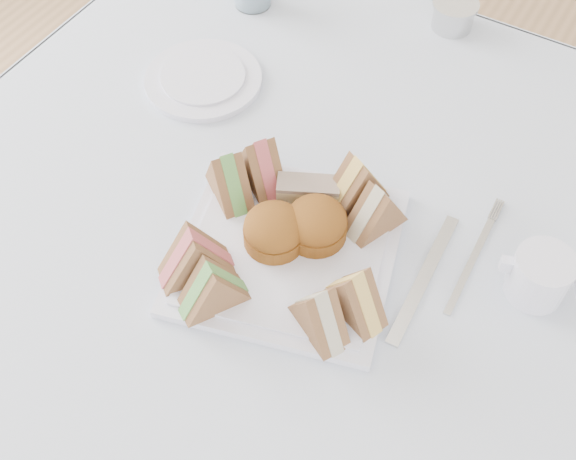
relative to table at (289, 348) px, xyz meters
The scene contains 20 objects.
floor 0.37m from the table, ahead, with size 4.00×4.00×0.00m, color #9E7751.
table is the anchor object (origin of this frame).
tablecloth 0.37m from the table, ahead, with size 1.02×1.02×0.01m, color white.
serving_plate 0.39m from the table, 61.77° to the right, with size 0.26×0.26×0.01m, color white.
sandwich_fl_a 0.45m from the table, 108.64° to the right, with size 0.09×0.04×0.08m, color brown, non-canonical shape.
sandwich_fl_b 0.45m from the table, 92.35° to the right, with size 0.08×0.04×0.07m, color brown, non-canonical shape.
sandwich_fr_a 0.45m from the table, 33.11° to the right, with size 0.08×0.04×0.07m, color brown, non-canonical shape.
sandwich_fr_b 0.46m from the table, 48.68° to the right, with size 0.08×0.04×0.07m, color brown, non-canonical shape.
sandwich_bl_a 0.43m from the table, 167.01° to the right, with size 0.08×0.04×0.08m, color brown, non-canonical shape.
sandwich_bl_b 0.43m from the table, 158.68° to the left, with size 0.09×0.04×0.08m, color brown, non-canonical shape.
sandwich_br_a 0.44m from the table, 16.59° to the left, with size 0.08×0.04×0.07m, color brown, non-canonical shape.
sandwich_br_b 0.44m from the table, 40.12° to the left, with size 0.09×0.04×0.08m, color brown, non-canonical shape.
scone_left 0.42m from the table, 79.76° to the right, with size 0.08×0.08×0.05m, color brown.
scone_right 0.42m from the table, 22.14° to the right, with size 0.08×0.08×0.05m, color brown.
pastry_slice 0.41m from the table, 61.20° to the left, with size 0.08×0.03×0.04m, color #D0BF8A.
side_plate 0.47m from the table, 147.74° to the left, with size 0.18×0.18×0.01m, color white.
tea_strainer 0.61m from the table, 86.32° to the left, with size 0.07×0.07×0.04m, color #BDBDBD.
knife 0.42m from the table, ahead, with size 0.02×0.20×0.00m, color #BDBDBD.
fork 0.44m from the table, 10.93° to the left, with size 0.01×0.16×0.00m, color #BDBDBD.
creamer_jug 0.51m from the table, ahead, with size 0.07×0.07×0.06m, color white.
Camera 1 is at (0.29, -0.49, 1.49)m, focal length 45.00 mm.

